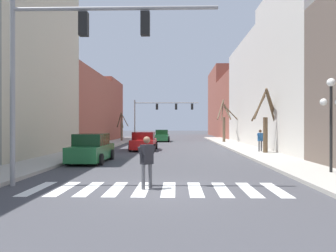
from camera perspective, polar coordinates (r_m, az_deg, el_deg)
name	(u,v)px	position (r m, az deg, el deg)	size (l,w,h in m)	color
ground_plane	(155,190)	(11.20, -2.25, -11.04)	(240.00, 240.00, 0.00)	#424247
building_row_left	(38,87)	(30.20, -21.76, 6.28)	(6.00, 48.70, 13.62)	gray
building_row_right	(256,97)	(44.59, 15.08, 4.92)	(6.00, 72.64, 13.82)	#66564C
crosswalk_stripes	(155,189)	(11.31, -2.21, -10.92)	(8.55, 2.60, 0.01)	white
traffic_signal_near	(71,49)	(12.43, -16.56, 12.78)	(7.41, 0.28, 6.71)	gray
traffic_signal_far	(160,110)	(45.74, -1.45, 2.84)	(9.00, 0.28, 5.72)	gray
street_lamp_right_corner	(331,105)	(15.75, 26.53, 3.23)	(0.95, 0.36, 4.05)	black
car_parked_right_far	(162,136)	(43.74, -1.05, -1.74)	(1.97, 4.58, 1.57)	#236B38
car_parked_left_mid	(144,142)	(28.54, -4.24, -2.73)	(2.20, 4.59, 1.59)	red
car_driving_toward_lane	(92,149)	(19.77, -13.16, -3.90)	(2.00, 4.84, 1.68)	#236B38
pedestrian_near_right_corner	(260,138)	(26.34, 15.77, -2.10)	(0.62, 0.52, 1.68)	#4C4C51
pedestrian_waiting_at_curb	(147,158)	(11.20, -3.72, -5.57)	(0.61, 0.61, 1.79)	#4C4C51
street_tree_right_near	(122,127)	(43.54, -8.10, -0.13)	(1.77, 2.49, 3.78)	brown
street_tree_left_mid	(224,121)	(40.18, 9.81, 0.79)	(2.96, 3.34, 5.18)	brown
street_tree_right_far	(266,122)	(25.44, 16.70, 0.70)	(2.43, 2.02, 4.80)	brown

